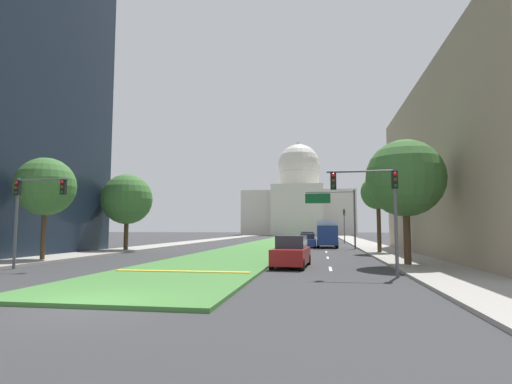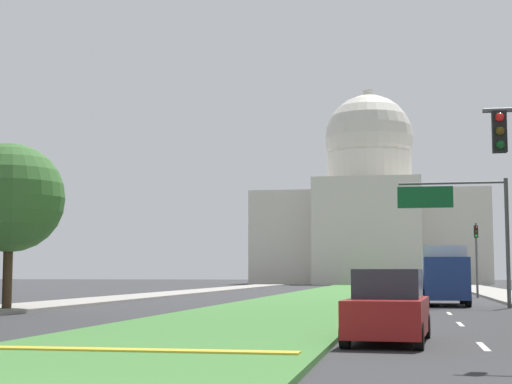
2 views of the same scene
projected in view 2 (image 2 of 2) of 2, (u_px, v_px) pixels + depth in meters
The scene contains 13 objects.
ground_plane at pixel (339, 294), 67.32m from camera, with size 264.53×264.53×0.00m, color #333335.
grass_median at pixel (332, 295), 61.44m from camera, with size 7.68×108.22×0.14m, color #427A38.
median_curb_nose at pixel (135, 350), 16.88m from camera, with size 6.91×0.50×0.04m, color gold.
lane_dashes_right at pixel (436, 301), 50.76m from camera, with size 0.16×64.13×0.01m.
sidewalk_left at pixel (144, 296), 57.90m from camera, with size 4.00×108.22×0.15m, color #9E9991.
capitol_building at pixel (370, 213), 126.47m from camera, with size 35.29×22.22×30.58m.
traffic_light_far_right at pixel (476, 250), 56.53m from camera, with size 0.28×0.35×5.20m.
overhead_guide_sign at pixel (465, 215), 41.12m from camera, with size 5.50×0.20×6.50m.
street_tree_left_mid at pixel (10, 198), 37.18m from camera, with size 5.00×5.00×7.67m.
sedan_lead_stopped at pixel (388, 309), 20.51m from camera, with size 2.18×4.56×1.85m.
sedan_midblock at pixel (402, 291), 43.74m from camera, with size 1.93×4.45×1.65m.
sedan_distant at pixel (398, 287), 52.85m from camera, with size 1.98×4.52×1.75m.
box_truck_delivery at pixel (445, 274), 44.26m from camera, with size 2.40×6.40×3.20m.
Camera 2 is at (5.59, -7.82, 1.77)m, focal length 57.08 mm.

